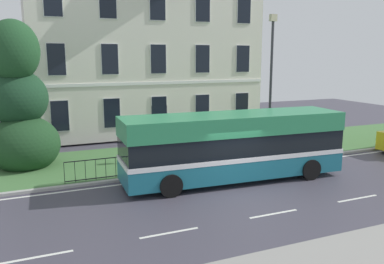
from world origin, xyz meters
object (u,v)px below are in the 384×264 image
(georgian_townhouse, at_px, (138,41))
(evergreen_tree, at_px, (20,109))
(single_decker_bus, at_px, (234,146))
(street_lamp_post, at_px, (271,78))

(georgian_townhouse, bearing_deg, evergreen_tree, -134.39)
(georgian_townhouse, xyz_separation_m, single_decker_bus, (0.24, -14.68, -5.13))
(single_decker_bus, bearing_deg, street_lamp_post, 39.68)
(evergreen_tree, relative_size, single_decker_bus, 0.73)
(georgian_townhouse, distance_m, street_lamp_post, 12.74)
(street_lamp_post, bearing_deg, georgian_townhouse, 108.77)
(georgian_townhouse, distance_m, evergreen_tree, 12.80)
(single_decker_bus, height_order, street_lamp_post, street_lamp_post)
(georgian_townhouse, relative_size, single_decker_bus, 1.58)
(georgian_townhouse, height_order, single_decker_bus, georgian_townhouse)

